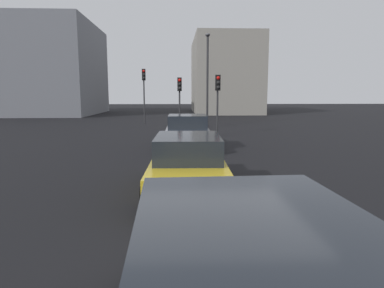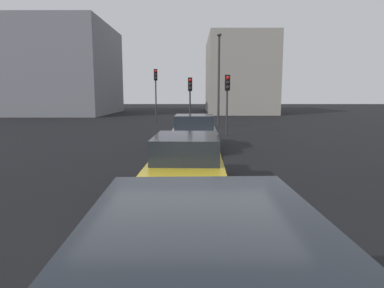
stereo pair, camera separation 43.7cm
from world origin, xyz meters
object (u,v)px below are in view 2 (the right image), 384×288
traffic_light_near_right (227,92)px  traffic_light_far_left (190,92)px  car_yellow_second (187,164)px  car_silver_lead (194,132)px  street_lamp_kerbside (219,72)px  traffic_light_near_left (156,85)px

traffic_light_near_right → traffic_light_far_left: same height
traffic_light_far_left → car_yellow_second: bearing=-3.4°
car_silver_lead → street_lamp_kerbside: 11.45m
car_silver_lead → traffic_light_far_left: 8.22m
car_silver_lead → street_lamp_kerbside: size_ratio=0.64×
car_yellow_second → traffic_light_near_left: traffic_light_near_left is taller
traffic_light_far_left → street_lamp_kerbside: size_ratio=0.51×
street_lamp_kerbside → car_yellow_second: bearing=173.2°
car_silver_lead → street_lamp_kerbside: (10.79, -1.88, 3.35)m
car_yellow_second → traffic_light_near_left: (19.40, 2.85, 2.46)m
traffic_light_near_left → traffic_light_far_left: size_ratio=1.25×
traffic_light_near_right → car_silver_lead: bearing=-25.2°
traffic_light_near_left → traffic_light_far_left: bearing=22.9°
traffic_light_near_left → traffic_light_near_right: 9.33m
traffic_light_near_right → traffic_light_far_left: bearing=-149.3°
traffic_light_near_right → street_lamp_kerbside: bearing=177.5°
car_silver_lead → traffic_light_far_left: size_ratio=1.24×
car_yellow_second → traffic_light_far_left: size_ratio=1.37×
traffic_light_far_left → car_silver_lead: bearing=-1.7°
traffic_light_near_left → traffic_light_far_left: 5.41m
car_silver_lead → traffic_light_near_left: traffic_light_near_left is taller
car_yellow_second → traffic_light_near_right: bearing=-8.8°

